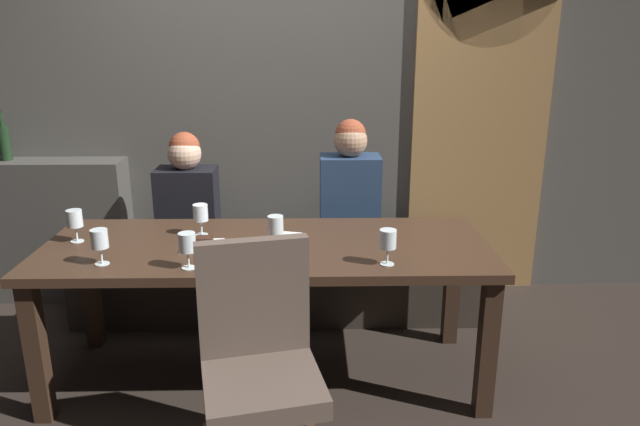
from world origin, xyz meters
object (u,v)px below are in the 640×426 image
(wine_glass_near_left, at_px, (276,226))
(wine_glass_far_right, at_px, (75,220))
(wine_bottle_dark_red, at_px, (4,142))
(banquette_bench, at_px, (276,282))
(dessert_plate, at_px, (203,244))
(wine_glass_center_front, at_px, (187,244))
(dining_table, at_px, (267,260))
(diner_redhead, at_px, (187,195))
(wine_glass_end_left, at_px, (201,214))
(chair_near_side, at_px, (259,351))
(wine_glass_near_right, at_px, (100,241))
(wine_glass_far_left, at_px, (388,240))
(diner_bearded, at_px, (350,189))

(wine_glass_near_left, distance_m, wine_glass_far_right, 1.01)
(wine_bottle_dark_red, height_order, wine_glass_near_left, wine_bottle_dark_red)
(banquette_bench, bearing_deg, dessert_plate, -112.56)
(wine_glass_far_right, bearing_deg, wine_glass_center_front, -30.03)
(dining_table, bearing_deg, diner_redhead, 125.98)
(wine_glass_far_right, bearing_deg, wine_glass_near_left, -6.70)
(dining_table, bearing_deg, wine_glass_end_left, 157.82)
(wine_glass_end_left, bearing_deg, chair_near_side, -67.50)
(wine_glass_near_right, xyz_separation_m, wine_glass_far_left, (1.29, -0.03, 0.00))
(banquette_bench, relative_size, wine_glass_far_left, 15.24)
(wine_glass_near_left, relative_size, wine_glass_far_left, 1.00)
(wine_glass_center_front, relative_size, wine_glass_far_left, 1.00)
(chair_near_side, bearing_deg, wine_glass_near_left, 86.81)
(wine_glass_near_left, xyz_separation_m, dessert_plate, (-0.36, 0.03, -0.10))
(dining_table, xyz_separation_m, wine_glass_end_left, (-0.34, 0.14, 0.20))
(dining_table, distance_m, diner_redhead, 0.91)
(chair_near_side, distance_m, wine_glass_center_front, 0.61)
(chair_near_side, distance_m, wine_bottle_dark_red, 2.55)
(dessert_plate, bearing_deg, wine_glass_far_right, 172.40)
(wine_bottle_dark_red, relative_size, wine_glass_near_right, 1.99)
(chair_near_side, distance_m, dessert_plate, 0.78)
(chair_near_side, bearing_deg, dessert_plate, 114.93)
(wine_glass_far_right, bearing_deg, dessert_plate, -7.60)
(dining_table, relative_size, wine_glass_far_left, 13.41)
(banquette_bench, xyz_separation_m, wine_bottle_dark_red, (-1.75, 0.35, 0.84))
(banquette_bench, relative_size, chair_near_side, 2.55)
(wine_bottle_dark_red, bearing_deg, banquette_bench, -11.33)
(chair_near_side, relative_size, wine_glass_end_left, 5.98)
(wine_glass_far_right, bearing_deg, banquette_bench, 34.38)
(dining_table, relative_size, wine_glass_near_right, 13.41)
(diner_bearded, relative_size, wine_glass_far_left, 4.91)
(diner_redhead, distance_m, diner_bearded, 0.99)
(chair_near_side, bearing_deg, diner_bearded, 72.74)
(diner_bearded, bearing_deg, wine_glass_end_left, -144.54)
(banquette_bench, bearing_deg, chair_near_side, -89.40)
(banquette_bench, bearing_deg, diner_bearded, 1.42)
(wine_glass_end_left, xyz_separation_m, wine_glass_near_left, (0.39, -0.21, -0.00))
(diner_redhead, bearing_deg, wine_bottle_dark_red, 165.22)
(wine_glass_far_left, distance_m, wine_glass_far_right, 1.55)
(diner_bearded, height_order, wine_glass_near_left, diner_bearded)
(wine_glass_near_right, bearing_deg, diner_redhead, 78.87)
(chair_near_side, distance_m, wine_glass_near_right, 0.92)
(wine_glass_near_right, relative_size, wine_glass_near_left, 1.00)
(wine_glass_center_front, height_order, wine_glass_near_left, same)
(chair_near_side, distance_m, wine_glass_far_right, 1.27)
(wine_glass_near_right, bearing_deg, wine_glass_far_right, 126.30)
(diner_bearded, height_order, wine_glass_far_left, diner_bearded)
(chair_near_side, xyz_separation_m, wine_glass_end_left, (-0.36, 0.86, 0.29))
(wine_glass_near_right, height_order, wine_glass_near_left, same)
(diner_bearded, bearing_deg, wine_glass_near_right, -140.75)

